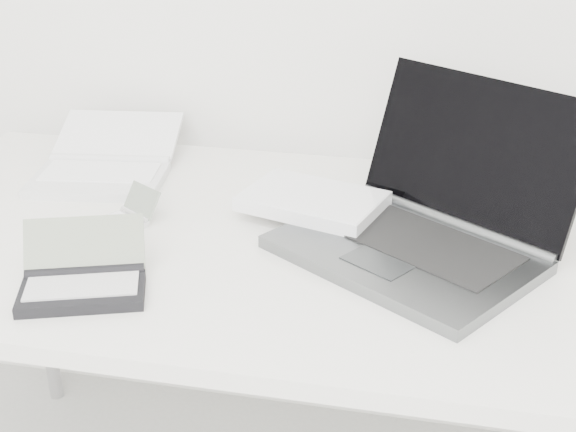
% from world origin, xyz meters
% --- Properties ---
extents(desk, '(1.60, 0.80, 0.73)m').
position_xyz_m(desk, '(0.00, 1.55, 0.68)').
color(desk, white).
rests_on(desk, ground).
extents(laptop_large, '(0.61, 0.53, 0.26)m').
position_xyz_m(laptop_large, '(0.15, 1.57, 0.77)').
color(laptop_large, '#5B5E61').
rests_on(laptop_large, desk).
extents(netbook_open_white, '(0.30, 0.36, 0.07)m').
position_xyz_m(netbook_open_white, '(-0.47, 1.75, 0.75)').
color(netbook_open_white, silver).
rests_on(netbook_open_white, desk).
extents(pda_silver, '(0.12, 0.12, 0.06)m').
position_xyz_m(pda_silver, '(-0.33, 1.54, 0.74)').
color(pda_silver, silver).
rests_on(pda_silver, desk).
extents(palmtop_charcoal, '(0.23, 0.21, 0.09)m').
position_xyz_m(palmtop_charcoal, '(-0.31, 1.30, 0.75)').
color(palmtop_charcoal, black).
rests_on(palmtop_charcoal, desk).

